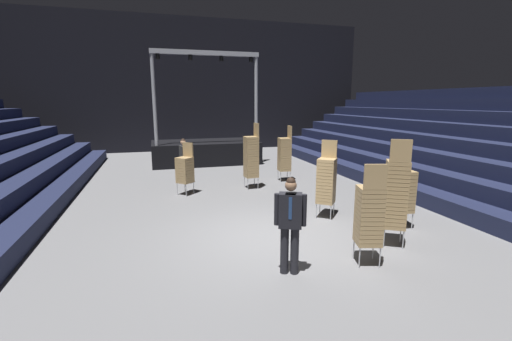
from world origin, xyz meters
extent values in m
cube|color=slate|center=(0.00, 0.00, -0.05)|extent=(22.00, 30.00, 0.10)
cube|color=black|center=(0.00, 15.00, 4.00)|extent=(22.00, 0.30, 8.00)
cube|color=#191E38|center=(-5.38, 1.00, 0.23)|extent=(0.75, 24.00, 0.45)
cube|color=#191E38|center=(5.38, 1.00, 0.23)|extent=(0.75, 24.00, 0.45)
cube|color=#191E38|center=(6.12, 1.00, 0.68)|extent=(0.75, 24.00, 0.45)
cube|color=#191E38|center=(6.88, 1.00, 1.12)|extent=(0.75, 24.00, 0.45)
cube|color=#191E38|center=(7.62, 1.00, 1.57)|extent=(0.75, 24.00, 0.45)
cube|color=black|center=(0.00, 10.10, 0.54)|extent=(5.18, 2.70, 1.08)
cylinder|color=#9EA0A8|center=(-2.34, 9.00, 3.12)|extent=(0.16, 0.16, 4.09)
cylinder|color=#9EA0A8|center=(2.34, 9.00, 3.12)|extent=(0.16, 0.16, 4.09)
cube|color=#9EA0A8|center=(0.00, 9.00, 5.17)|extent=(4.88, 0.20, 0.20)
cylinder|color=black|center=(-2.09, 9.00, 4.95)|extent=(0.18, 0.18, 0.22)
cylinder|color=black|center=(-0.70, 9.00, 4.95)|extent=(0.18, 0.18, 0.22)
cylinder|color=black|center=(0.70, 9.00, 4.95)|extent=(0.18, 0.18, 0.22)
cylinder|color=black|center=(2.09, 9.00, 4.95)|extent=(0.18, 0.18, 0.22)
cylinder|color=black|center=(-0.09, -1.80, 0.44)|extent=(0.15, 0.15, 0.87)
cylinder|color=black|center=(-0.25, -1.73, 0.44)|extent=(0.15, 0.15, 0.87)
cube|color=silver|center=(-0.19, -1.82, 1.18)|extent=(0.20, 0.16, 0.62)
cube|color=black|center=(-0.17, -1.77, 1.18)|extent=(0.46, 0.37, 0.62)
cube|color=navy|center=(-0.22, -1.87, 1.25)|extent=(0.06, 0.03, 0.39)
cylinder|color=black|center=(0.05, -1.86, 1.19)|extent=(0.13, 0.13, 0.57)
cylinder|color=black|center=(-0.39, -1.67, 1.19)|extent=(0.13, 0.13, 0.57)
sphere|color=#936B4C|center=(-0.17, -1.77, 1.63)|extent=(0.20, 0.20, 0.20)
sphere|color=black|center=(-0.17, -1.77, 1.69)|extent=(0.17, 0.17, 0.17)
cylinder|color=#B2B5BA|center=(2.36, -0.96, 0.20)|extent=(0.02, 0.02, 0.40)
cylinder|color=#B2B5BA|center=(2.69, -1.15, 0.20)|extent=(0.02, 0.02, 0.40)
cylinder|color=#B2B5BA|center=(2.17, -1.29, 0.20)|extent=(0.02, 0.02, 0.40)
cylinder|color=#B2B5BA|center=(2.49, -1.48, 0.20)|extent=(0.02, 0.02, 0.40)
cube|color=#A38456|center=(2.43, -1.22, 0.44)|extent=(0.60, 0.60, 0.08)
cube|color=#A38456|center=(2.43, -1.22, 0.53)|extent=(0.60, 0.60, 0.08)
cube|color=#A38456|center=(2.43, -1.22, 0.61)|extent=(0.60, 0.60, 0.08)
cube|color=#A38456|center=(2.43, -1.22, 0.70)|extent=(0.60, 0.60, 0.08)
cube|color=#A38456|center=(2.43, -1.22, 0.78)|extent=(0.60, 0.60, 0.08)
cube|color=#A38456|center=(2.43, -1.22, 0.87)|extent=(0.60, 0.60, 0.08)
cube|color=#A38456|center=(2.43, -1.22, 0.95)|extent=(0.60, 0.60, 0.08)
cube|color=#A38456|center=(2.43, -1.22, 1.04)|extent=(0.60, 0.60, 0.08)
cube|color=#A38456|center=(2.43, -1.22, 1.12)|extent=(0.60, 0.60, 0.08)
cube|color=#A38456|center=(2.43, -1.22, 1.21)|extent=(0.60, 0.60, 0.08)
cube|color=#A38456|center=(2.43, -1.22, 1.29)|extent=(0.60, 0.60, 0.08)
cube|color=#A38456|center=(2.43, -1.22, 1.38)|extent=(0.60, 0.60, 0.08)
cube|color=#A38456|center=(2.43, -1.22, 1.46)|extent=(0.60, 0.60, 0.08)
cube|color=#A38456|center=(2.43, -1.22, 1.55)|extent=(0.60, 0.60, 0.08)
cube|color=#A38456|center=(2.43, -1.22, 1.63)|extent=(0.60, 0.60, 0.08)
cube|color=#A38456|center=(2.43, -1.22, 1.72)|extent=(0.60, 0.60, 0.08)
cube|color=#A38456|center=(2.43, -1.22, 1.80)|extent=(0.60, 0.60, 0.08)
cube|color=#A38456|center=(2.33, -1.39, 2.08)|extent=(0.37, 0.25, 0.46)
cylinder|color=#B2B5BA|center=(1.90, 0.56, 0.20)|extent=(0.02, 0.02, 0.40)
cylinder|color=#B2B5BA|center=(1.61, 0.80, 0.20)|extent=(0.02, 0.02, 0.40)
cylinder|color=#B2B5BA|center=(2.15, 0.84, 0.20)|extent=(0.02, 0.02, 0.40)
cylinder|color=#B2B5BA|center=(1.86, 1.09, 0.20)|extent=(0.02, 0.02, 0.40)
cube|color=#A38456|center=(1.88, 0.82, 0.44)|extent=(0.62, 0.62, 0.08)
cube|color=#A38456|center=(1.88, 0.82, 0.53)|extent=(0.62, 0.62, 0.08)
cube|color=#A38456|center=(1.88, 0.82, 0.61)|extent=(0.62, 0.62, 0.08)
cube|color=#A38456|center=(1.88, 0.82, 0.70)|extent=(0.62, 0.62, 0.08)
cube|color=#A38456|center=(1.88, 0.82, 0.78)|extent=(0.62, 0.62, 0.08)
cube|color=#A38456|center=(1.88, 0.82, 0.87)|extent=(0.62, 0.62, 0.08)
cube|color=#A38456|center=(1.88, 0.82, 0.95)|extent=(0.62, 0.62, 0.08)
cube|color=#A38456|center=(1.88, 0.82, 1.04)|extent=(0.62, 0.62, 0.08)
cube|color=#A38456|center=(1.88, 0.82, 1.12)|extent=(0.62, 0.62, 0.08)
cube|color=#A38456|center=(1.88, 0.82, 1.21)|extent=(0.62, 0.62, 0.08)
cube|color=#A38456|center=(1.88, 0.82, 1.29)|extent=(0.62, 0.62, 0.08)
cube|color=#A38456|center=(1.88, 0.82, 1.38)|extent=(0.62, 0.62, 0.08)
cube|color=#A38456|center=(1.88, 0.82, 1.46)|extent=(0.62, 0.62, 0.08)
cube|color=#A38456|center=(1.88, 0.82, 1.55)|extent=(0.62, 0.62, 0.08)
cube|color=#A38456|center=(2.01, 0.97, 1.82)|extent=(0.34, 0.30, 0.46)
cylinder|color=#B2B5BA|center=(3.48, -0.57, 0.20)|extent=(0.02, 0.02, 0.40)
cylinder|color=#B2B5BA|center=(3.11, -0.52, 0.20)|extent=(0.02, 0.02, 0.40)
cylinder|color=#B2B5BA|center=(3.53, -0.20, 0.20)|extent=(0.02, 0.02, 0.40)
cylinder|color=#B2B5BA|center=(3.16, -0.15, 0.20)|extent=(0.02, 0.02, 0.40)
cube|color=#A38456|center=(3.32, -0.36, 0.44)|extent=(0.50, 0.50, 0.08)
cube|color=#A38456|center=(3.32, -0.36, 0.53)|extent=(0.50, 0.50, 0.08)
cube|color=#A38456|center=(3.32, -0.36, 0.61)|extent=(0.50, 0.50, 0.08)
cube|color=#A38456|center=(3.32, -0.36, 0.70)|extent=(0.50, 0.50, 0.08)
cube|color=#A38456|center=(3.32, -0.36, 0.78)|extent=(0.50, 0.50, 0.08)
cube|color=#A38456|center=(3.32, -0.36, 0.87)|extent=(0.50, 0.50, 0.08)
cube|color=#A38456|center=(3.32, -0.36, 0.95)|extent=(0.50, 0.50, 0.08)
cube|color=#A38456|center=(3.32, -0.36, 1.04)|extent=(0.50, 0.50, 0.08)
cube|color=#A38456|center=(3.32, -0.36, 1.12)|extent=(0.50, 0.50, 0.08)
cube|color=#A38456|center=(3.32, -0.36, 1.21)|extent=(0.50, 0.50, 0.08)
cube|color=#A38456|center=(3.32, -0.36, 1.29)|extent=(0.50, 0.50, 0.08)
cube|color=#A38456|center=(3.32, -0.36, 1.38)|extent=(0.50, 0.50, 0.08)
cube|color=#A38456|center=(3.35, -0.17, 1.65)|extent=(0.41, 0.10, 0.46)
cylinder|color=#B2B5BA|center=(-1.51, 3.94, 0.20)|extent=(0.02, 0.02, 0.40)
cylinder|color=#B2B5BA|center=(-1.77, 4.22, 0.20)|extent=(0.02, 0.02, 0.40)
cylinder|color=#B2B5BA|center=(-1.23, 4.21, 0.20)|extent=(0.02, 0.02, 0.40)
cylinder|color=#B2B5BA|center=(-1.50, 4.48, 0.20)|extent=(0.02, 0.02, 0.40)
cube|color=#A38456|center=(-1.50, 4.21, 0.44)|extent=(0.62, 0.62, 0.08)
cube|color=#A38456|center=(-1.50, 4.21, 0.53)|extent=(0.62, 0.62, 0.08)
cube|color=#A38456|center=(-1.50, 4.21, 0.61)|extent=(0.62, 0.62, 0.08)
cube|color=#A38456|center=(-1.50, 4.21, 0.70)|extent=(0.62, 0.62, 0.08)
cube|color=#A38456|center=(-1.50, 4.21, 0.78)|extent=(0.62, 0.62, 0.08)
cube|color=#A38456|center=(-1.50, 4.21, 0.87)|extent=(0.62, 0.62, 0.08)
cube|color=#A38456|center=(-1.50, 4.21, 0.95)|extent=(0.62, 0.62, 0.08)
cube|color=#A38456|center=(-1.50, 4.21, 1.04)|extent=(0.62, 0.62, 0.08)
cube|color=#A38456|center=(-1.50, 4.21, 1.12)|extent=(0.62, 0.62, 0.08)
cube|color=#A38456|center=(-1.50, 4.21, 1.21)|extent=(0.62, 0.62, 0.08)
cube|color=#A38456|center=(-1.36, 4.35, 1.48)|extent=(0.32, 0.33, 0.46)
cylinder|color=#B2B5BA|center=(1.25, -1.59, 0.20)|extent=(0.02, 0.02, 0.40)
cylinder|color=#B2B5BA|center=(1.62, -1.69, 0.20)|extent=(0.02, 0.02, 0.40)
cylinder|color=#B2B5BA|center=(1.15, -1.95, 0.20)|extent=(0.02, 0.02, 0.40)
cylinder|color=#B2B5BA|center=(1.51, -2.06, 0.20)|extent=(0.02, 0.02, 0.40)
cube|color=#A38456|center=(1.38, -1.82, 0.44)|extent=(0.54, 0.54, 0.08)
cube|color=#A38456|center=(1.38, -1.82, 0.53)|extent=(0.54, 0.54, 0.08)
cube|color=#A38456|center=(1.38, -1.82, 0.61)|extent=(0.54, 0.54, 0.08)
cube|color=#A38456|center=(1.38, -1.82, 0.70)|extent=(0.54, 0.54, 0.08)
cube|color=#A38456|center=(1.38, -1.82, 0.78)|extent=(0.54, 0.54, 0.08)
cube|color=#A38456|center=(1.38, -1.82, 0.87)|extent=(0.54, 0.54, 0.08)
cube|color=#A38456|center=(1.38, -1.82, 0.95)|extent=(0.54, 0.54, 0.08)
cube|color=#A38456|center=(1.38, -1.82, 1.04)|extent=(0.54, 0.54, 0.08)
cube|color=#A38456|center=(1.38, -1.82, 1.12)|extent=(0.54, 0.54, 0.08)
cube|color=#A38456|center=(1.38, -1.82, 1.21)|extent=(0.54, 0.54, 0.08)
cube|color=#A38456|center=(1.38, -1.82, 1.29)|extent=(0.54, 0.54, 0.08)
cube|color=#A38456|center=(1.38, -1.82, 1.38)|extent=(0.54, 0.54, 0.08)
cube|color=#A38456|center=(1.38, -1.82, 1.46)|extent=(0.54, 0.54, 0.08)
cube|color=#A38456|center=(1.33, -2.01, 1.73)|extent=(0.40, 0.16, 0.46)
cylinder|color=#B2B5BA|center=(2.16, 5.00, 0.20)|extent=(0.02, 0.02, 0.40)
cylinder|color=#B2B5BA|center=(2.18, 5.38, 0.20)|extent=(0.02, 0.02, 0.40)
cylinder|color=#B2B5BA|center=(2.54, 4.97, 0.20)|extent=(0.02, 0.02, 0.40)
cylinder|color=#B2B5BA|center=(2.56, 5.35, 0.20)|extent=(0.02, 0.02, 0.40)
cube|color=#A38456|center=(2.36, 5.18, 0.44)|extent=(0.47, 0.47, 0.08)
cube|color=#A38456|center=(2.36, 5.18, 0.53)|extent=(0.47, 0.47, 0.08)
cube|color=#A38456|center=(2.36, 5.18, 0.61)|extent=(0.47, 0.47, 0.08)
cube|color=#A38456|center=(2.36, 5.18, 0.70)|extent=(0.47, 0.47, 0.08)
cube|color=#A38456|center=(2.36, 5.18, 0.78)|extent=(0.47, 0.47, 0.08)
cube|color=#A38456|center=(2.36, 5.18, 0.87)|extent=(0.47, 0.47, 0.08)
cube|color=#A38456|center=(2.36, 5.18, 0.95)|extent=(0.47, 0.47, 0.08)
cube|color=#A38456|center=(2.36, 5.18, 1.04)|extent=(0.47, 0.47, 0.08)
cube|color=#A38456|center=(2.36, 5.18, 1.12)|extent=(0.47, 0.47, 0.08)
cube|color=#A38456|center=(2.36, 5.18, 1.21)|extent=(0.47, 0.47, 0.08)
cube|color=#A38456|center=(2.36, 5.18, 1.29)|extent=(0.47, 0.47, 0.08)
cube|color=#A38456|center=(2.36, 5.18, 1.38)|extent=(0.47, 0.47, 0.08)
cube|color=#A38456|center=(2.36, 5.18, 1.46)|extent=(0.47, 0.47, 0.08)
cube|color=#A38456|center=(2.36, 5.18, 1.55)|extent=(0.47, 0.47, 0.08)
cube|color=#A38456|center=(2.36, 5.18, 1.63)|extent=(0.47, 0.47, 0.08)
cube|color=#A38456|center=(2.56, 5.16, 1.91)|extent=(0.08, 0.41, 0.46)
cylinder|color=#B2B5BA|center=(0.65, 4.22, 0.20)|extent=(0.02, 0.02, 0.40)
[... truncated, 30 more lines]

